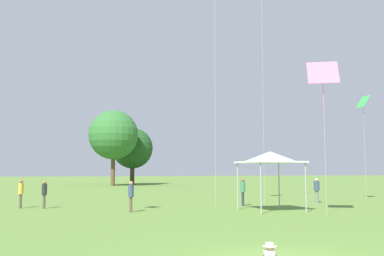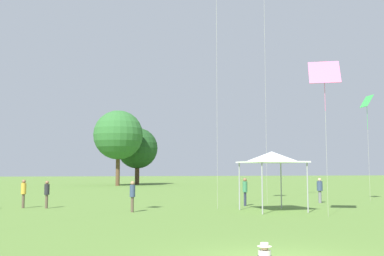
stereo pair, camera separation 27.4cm
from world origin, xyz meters
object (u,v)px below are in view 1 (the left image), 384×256
at_px(canopy_tent, 270,158).
at_px(kite_2, 363,104).
at_px(person_standing_3, 44,192).
at_px(kite_3, 323,74).
at_px(distant_tree_1, 133,148).
at_px(person_standing_4, 243,189).
at_px(person_standing_7, 21,191).
at_px(person_standing_0, 131,193).
at_px(distant_tree_0, 114,135).
at_px(person_standing_6, 317,188).

height_order(canopy_tent, kite_2, kite_2).
bearing_deg(person_standing_3, kite_3, -129.85).
xyz_separation_m(kite_2, distant_tree_1, (-11.84, 40.43, -1.43)).
xyz_separation_m(person_standing_4, person_standing_7, (-13.05, 1.48, -0.04)).
xyz_separation_m(person_standing_7, distant_tree_1, (11.11, 40.66, 4.48)).
distance_m(person_standing_0, kite_3, 11.45).
bearing_deg(distant_tree_0, canopy_tent, -82.44).
bearing_deg(distant_tree_1, person_standing_7, -105.29).
relative_size(kite_2, distant_tree_0, 0.71).
height_order(person_standing_3, kite_3, kite_3).
bearing_deg(person_standing_7, distant_tree_1, 167.75).
relative_size(person_standing_0, distant_tree_1, 0.19).
bearing_deg(person_standing_0, kite_3, 72.48).
bearing_deg(canopy_tent, kite_3, -65.82).
bearing_deg(person_standing_0, person_standing_7, -115.37).
bearing_deg(person_standing_3, distant_tree_1, -22.75).
distance_m(kite_3, distant_tree_1, 49.17).
relative_size(distant_tree_0, distant_tree_1, 1.23).
bearing_deg(person_standing_7, person_standing_4, 86.59).
relative_size(person_standing_0, person_standing_4, 0.95).
xyz_separation_m(person_standing_6, kite_3, (-4.06, -8.02, 5.89)).
bearing_deg(kite_3, person_standing_0, -136.85).
height_order(person_standing_0, person_standing_3, person_standing_0).
bearing_deg(person_standing_4, kite_3, -127.51).
xyz_separation_m(person_standing_3, kite_2, (21.62, 0.72, 5.95)).
relative_size(canopy_tent, distant_tree_0, 0.31).
relative_size(person_standing_0, distant_tree_0, 0.15).
xyz_separation_m(person_standing_0, kite_2, (17.06, 4.23, 5.93)).
relative_size(person_standing_3, person_standing_4, 0.93).
height_order(person_standing_4, distant_tree_1, distant_tree_1).
xyz_separation_m(kite_2, distant_tree_0, (-15.10, 35.37, 0.16)).
bearing_deg(person_standing_3, person_standing_0, -136.95).
height_order(person_standing_0, person_standing_6, person_standing_6).
relative_size(person_standing_4, canopy_tent, 0.53).
bearing_deg(distant_tree_1, person_standing_3, -103.37).
height_order(distant_tree_0, distant_tree_1, distant_tree_0).
bearing_deg(person_standing_7, canopy_tent, 71.77).
bearing_deg(person_standing_6, person_standing_0, 10.16).
bearing_deg(distant_tree_0, person_standing_6, -73.12).
xyz_separation_m(person_standing_0, person_standing_6, (12.86, 3.66, -0.00)).
bearing_deg(person_standing_3, kite_2, -97.48).
bearing_deg(distant_tree_0, distant_tree_1, 57.23).
height_order(person_standing_6, kite_2, kite_2).
bearing_deg(kite_2, person_standing_0, -27.88).
bearing_deg(person_standing_4, person_standing_0, 148.46).
relative_size(person_standing_6, kite_3, 0.22).
height_order(canopy_tent, distant_tree_1, distant_tree_1).
distance_m(person_standing_0, distant_tree_1, 45.19).
relative_size(person_standing_6, distant_tree_1, 0.19).
height_order(person_standing_4, kite_2, kite_2).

